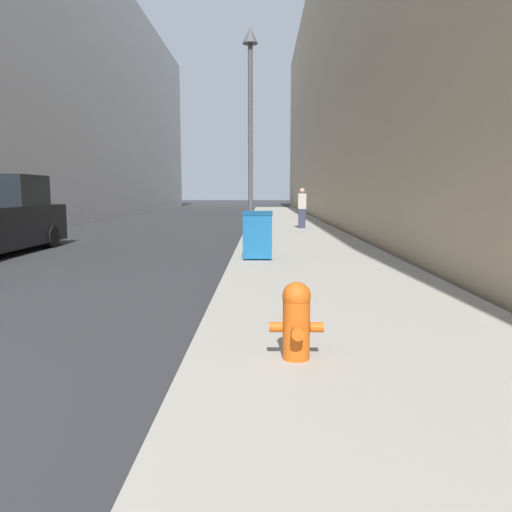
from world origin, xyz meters
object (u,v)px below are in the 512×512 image
lamppost (250,104)px  pedestrian_on_sidewalk (302,208)px  fire_hydrant (296,319)px  trash_bin (258,234)px

lamppost → pedestrian_on_sidewalk: (2.01, 4.78, -3.35)m
fire_hydrant → trash_bin: size_ratio=0.66×
fire_hydrant → trash_bin: bearing=93.5°
fire_hydrant → lamppost: 12.19m
fire_hydrant → trash_bin: trash_bin is taller
fire_hydrant → lamppost: bearing=93.4°
trash_bin → lamppost: bearing=93.3°
lamppost → trash_bin: bearing=-86.7°
pedestrian_on_sidewalk → trash_bin: bearing=-100.3°
fire_hydrant → lamppost: (-0.69, 11.56, 3.81)m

